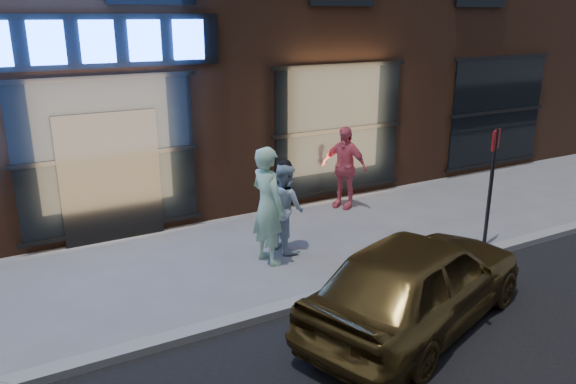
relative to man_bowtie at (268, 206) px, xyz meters
name	(u,v)px	position (x,y,z in m)	size (l,w,h in m)	color
ground	(186,339)	(-2.04, -1.64, -1.01)	(90.00, 90.00, 0.00)	slate
curb	(186,335)	(-2.04, -1.64, -0.95)	(60.00, 0.25, 0.12)	gray
man_bowtie	(268,206)	(0.00, 0.00, 0.00)	(0.73, 0.48, 2.01)	#C2FFCE
man_cap	(285,207)	(0.51, 0.33, -0.21)	(0.78, 0.60, 1.60)	silver
passerby	(344,167)	(2.75, 1.76, -0.11)	(1.05, 0.44, 1.79)	#F06374
gold_sedan	(418,280)	(0.80, -2.81, -0.34)	(1.58, 3.92, 1.33)	brown
sign_post	(492,177)	(3.75, -1.32, 0.30)	(0.33, 0.16, 2.17)	#262628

